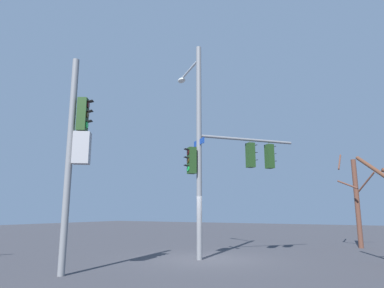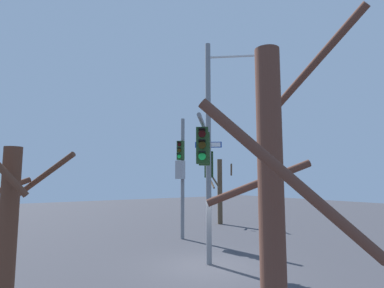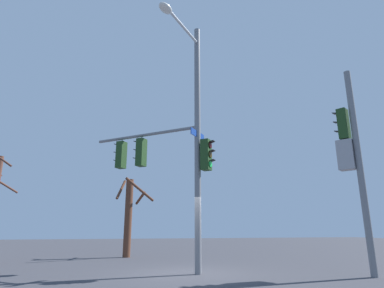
# 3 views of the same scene
# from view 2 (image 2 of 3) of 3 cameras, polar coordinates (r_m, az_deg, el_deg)

# --- Properties ---
(ground_plane) EXTENTS (80.00, 80.00, 0.00)m
(ground_plane) POSITION_cam_2_polar(r_m,az_deg,el_deg) (12.78, 3.12, -21.71)
(ground_plane) COLOR #38383E
(main_signal_pole_assembly) EXTENTS (5.24, 4.13, 9.12)m
(main_signal_pole_assembly) POSITION_cam_2_polar(r_m,az_deg,el_deg) (11.87, 3.48, 0.21)
(main_signal_pole_assembly) COLOR slate
(main_signal_pole_assembly) RESTS_ON ground
(secondary_pole_assembly) EXTENTS (0.74, 0.64, 6.92)m
(secondary_pole_assembly) POSITION_cam_2_polar(r_m,az_deg,el_deg) (17.79, -1.97, -4.81)
(secondary_pole_assembly) COLOR slate
(secondary_pole_assembly) RESTS_ON ground
(bare_tree_behind_pole) EXTENTS (1.89, 1.90, 5.11)m
(bare_tree_behind_pole) POSITION_cam_2_polar(r_m,az_deg,el_deg) (3.29, 15.15, -20.96)
(bare_tree_behind_pole) COLOR brown
(bare_tree_behind_pole) RESTS_ON ground
(bare_tree_across_street) EXTENTS (2.15, 2.07, 4.12)m
(bare_tree_across_street) POSITION_cam_2_polar(r_m,az_deg,el_deg) (8.24, -30.70, -13.50)
(bare_tree_across_street) COLOR brown
(bare_tree_across_street) RESTS_ON ground
(bare_tree_corner) EXTENTS (2.21, 2.19, 4.91)m
(bare_tree_corner) POSITION_cam_2_polar(r_m,az_deg,el_deg) (23.95, 5.16, -8.36)
(bare_tree_corner) COLOR #4E3D2B
(bare_tree_corner) RESTS_ON ground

